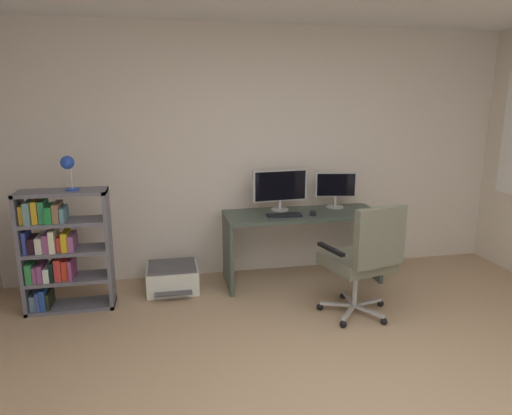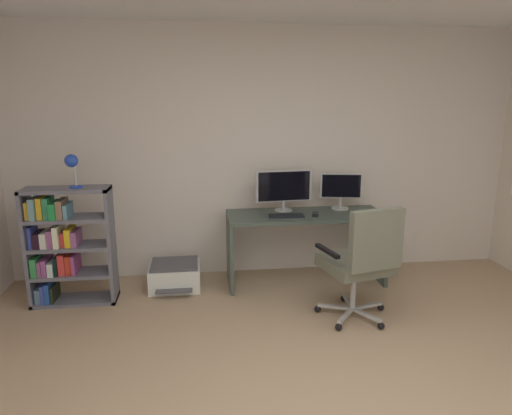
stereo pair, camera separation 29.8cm
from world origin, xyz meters
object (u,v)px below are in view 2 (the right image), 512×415
at_px(desk, 306,231).
at_px(monitor_main, 284,187).
at_px(monitor_secondary, 341,188).
at_px(bookshelf, 63,245).
at_px(desk_lamp, 72,164).
at_px(printer, 175,275).
at_px(computer_mouse, 315,214).
at_px(office_chair, 362,258).
at_px(keyboard, 286,216).

height_order(desk, monitor_main, monitor_main).
distance_m(monitor_secondary, bookshelf, 2.76).
bearing_deg(bookshelf, monitor_main, 9.60).
distance_m(desk_lamp, printer, 1.45).
relative_size(monitor_secondary, computer_mouse, 4.24).
height_order(office_chair, desk_lamp, desk_lamp).
relative_size(monitor_secondary, keyboard, 1.25).
bearing_deg(keyboard, monitor_main, 90.02).
bearing_deg(keyboard, office_chair, -55.66).
xyz_separation_m(keyboard, computer_mouse, (0.29, -0.01, 0.01)).
distance_m(monitor_main, printer, 1.41).
bearing_deg(desk_lamp, monitor_secondary, 7.92).
distance_m(office_chair, desk_lamp, 2.62).
bearing_deg(printer, monitor_main, 6.96).
bearing_deg(desk, office_chair, -74.59).
xyz_separation_m(keyboard, bookshelf, (-2.08, -0.10, -0.18)).
relative_size(desk, computer_mouse, 15.78).
relative_size(monitor_main, keyboard, 1.71).
distance_m(computer_mouse, desk_lamp, 2.29).
bearing_deg(office_chair, printer, 149.36).
relative_size(desk, desk_lamp, 5.31).
distance_m(office_chair, printer, 1.89).
height_order(monitor_secondary, printer, monitor_secondary).
xyz_separation_m(keyboard, desk_lamp, (-1.94, -0.10, 0.56)).
bearing_deg(monitor_secondary, computer_mouse, -142.06).
distance_m(keyboard, computer_mouse, 0.29).
relative_size(monitor_main, desk_lamp, 1.95).
bearing_deg(monitor_secondary, keyboard, -157.83).
bearing_deg(keyboard, computer_mouse, 2.77).
height_order(office_chair, printer, office_chair).
height_order(computer_mouse, office_chair, office_chair).
xyz_separation_m(desk, computer_mouse, (0.07, -0.11, 0.20)).
bearing_deg(printer, computer_mouse, -5.08).
xyz_separation_m(monitor_secondary, office_chair, (-0.15, -1.07, -0.39)).
relative_size(desk, monitor_secondary, 3.72).
height_order(monitor_secondary, desk_lamp, desk_lamp).
relative_size(office_chair, printer, 1.95).
bearing_deg(computer_mouse, monitor_main, 151.17).
distance_m(keyboard, printer, 1.27).
xyz_separation_m(monitor_main, desk_lamp, (-1.95, -0.36, 0.32)).
bearing_deg(printer, desk_lamp, -165.26).
bearing_deg(monitor_secondary, desk, -159.50).
bearing_deg(desk, printer, 179.44).
xyz_separation_m(desk, keyboard, (-0.22, -0.10, 0.19)).
relative_size(keyboard, desk_lamp, 1.14).
xyz_separation_m(computer_mouse, desk_lamp, (-2.22, -0.09, 0.55)).
bearing_deg(office_chair, monitor_secondary, 82.18).
distance_m(desk, keyboard, 0.31).
relative_size(desk, printer, 3.02).
distance_m(computer_mouse, bookshelf, 2.38).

